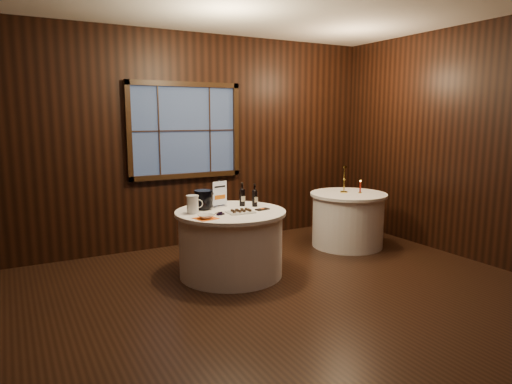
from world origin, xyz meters
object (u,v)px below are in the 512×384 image
port_bottle_right (255,197)px  chocolate_box (262,209)px  sign_stand (219,198)px  chocolate_plate (240,211)px  side_table (348,219)px  port_bottle_left (242,196)px  ice_bucket (204,199)px  cracker_bowl (206,216)px  grape_bunch (220,214)px  glass_pitcher (193,204)px  brass_candlestick (344,183)px  red_candle (360,188)px  main_table (231,243)px

port_bottle_right → chocolate_box: bearing=-99.3°
sign_stand → chocolate_plate: (0.06, -0.43, -0.09)m
side_table → port_bottle_left: size_ratio=3.75×
ice_bucket → chocolate_plate: bearing=-53.9°
port_bottle_left → chocolate_box: bearing=-67.5°
side_table → port_bottle_left: bearing=-176.4°
sign_stand → cracker_bowl: size_ratio=1.95×
sign_stand → grape_bunch: size_ratio=2.16×
chocolate_plate → cracker_bowl: (-0.46, -0.08, 0.01)m
glass_pitcher → brass_candlestick: size_ratio=0.53×
red_candle → main_table: bearing=-174.1°
chocolate_plate → cracker_bowl: cracker_bowl is taller
main_table → glass_pitcher: size_ratio=6.26×
chocolate_plate → red_candle: 2.14m
port_bottle_left → brass_candlestick: brass_candlestick is taller
side_table → brass_candlestick: brass_candlestick is taller
port_bottle_left → port_bottle_right: port_bottle_left is taller
cracker_bowl → chocolate_plate: bearing=9.9°
chocolate_plate → grape_bunch: 0.25m
main_table → sign_stand: bearing=94.5°
cracker_bowl → port_bottle_right: bearing=23.3°
port_bottle_left → port_bottle_right: 0.16m
port_bottle_right → ice_bucket: size_ratio=1.22×
chocolate_plate → red_candle: bearing=10.5°
sign_stand → grape_bunch: 0.47m
grape_bunch → cracker_bowl: 0.22m
main_table → chocolate_box: chocolate_box is taller
main_table → ice_bucket: size_ratio=5.68×
glass_pitcher → cracker_bowl: glass_pitcher is taller
ice_bucket → side_table: bearing=2.0°
port_bottle_left → ice_bucket: bearing=-178.1°
cracker_bowl → main_table: bearing=31.1°
port_bottle_right → grape_bunch: size_ratio=1.84×
grape_bunch → main_table: bearing=38.9°
grape_bunch → red_candle: size_ratio=0.80×
main_table → cracker_bowl: bearing=-148.9°
side_table → ice_bucket: ice_bucket is taller
port_bottle_right → brass_candlestick: (1.60, 0.28, 0.02)m
cracker_bowl → brass_candlestick: (2.38, 0.62, 0.11)m
chocolate_plate → glass_pitcher: size_ratio=1.52×
sign_stand → side_table: bearing=-11.2°
grape_bunch → ice_bucket: bearing=95.3°
side_table → brass_candlestick: size_ratio=2.81×
glass_pitcher → sign_stand: bearing=39.1°
glass_pitcher → main_table: bearing=4.8°
sign_stand → port_bottle_left: 0.28m
chocolate_box → grape_bunch: bearing=173.2°
main_table → chocolate_plate: bearing=-75.2°
ice_bucket → cracker_bowl: ice_bucket is taller
grape_bunch → port_bottle_right: bearing=23.8°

